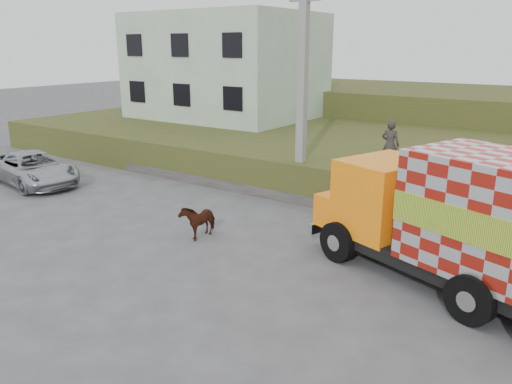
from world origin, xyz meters
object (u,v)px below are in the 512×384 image
Objects in this scene: pedestrian at (390,145)px; cow at (198,220)px; cargo_truck at (473,223)px; suv at (33,168)px; utility_pole at (302,92)px.

cow is at bearing 55.27° from pedestrian.
cargo_truck reaches higher than suv.
cargo_truck is 6.32m from pedestrian.
pedestrian is at bearing 53.69° from cow.
suv is (-10.44, -4.48, -3.39)m from utility_pole.
utility_pole reaches higher than cow.
suv is 14.64m from pedestrian.
cargo_truck reaches higher than pedestrian.
cargo_truck is 17.46m from suv.
pedestrian reaches higher than suv.
pedestrian is at bearing 147.55° from cargo_truck.
suv reaches higher than cow.
cow is 7.18m from pedestrian.
cow is (-0.67, -5.07, -3.54)m from utility_pole.
cargo_truck is at bearing 126.31° from pedestrian.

